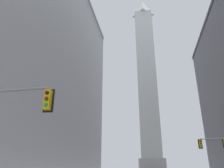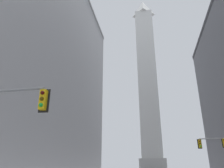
% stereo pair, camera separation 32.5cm
% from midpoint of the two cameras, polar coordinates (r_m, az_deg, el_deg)
% --- Properties ---
extents(building_left, '(20.78, 54.32, 42.81)m').
position_cam_midpoint_polar(building_left, '(45.94, -23.09, 6.02)').
color(building_left, '#9E9EA0').
rests_on(building_left, ground_plane).
extents(obelisk, '(8.02, 8.02, 66.00)m').
position_cam_midpoint_polar(obelisk, '(78.55, 9.03, 1.55)').
color(obelisk, silver).
rests_on(obelisk, ground_plane).
extents(traffic_light_mid_right, '(4.06, 0.50, 5.75)m').
position_cam_midpoint_polar(traffic_light_mid_right, '(34.88, 25.79, -14.85)').
color(traffic_light_mid_right, slate).
rests_on(traffic_light_mid_right, ground_plane).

